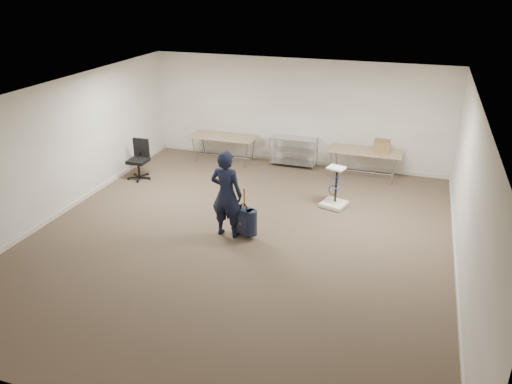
% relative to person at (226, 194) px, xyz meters
% --- Properties ---
extents(ground, '(9.00, 9.00, 0.00)m').
position_rel_person_xyz_m(ground, '(0.27, -0.03, -0.88)').
color(ground, '#47392B').
rests_on(ground, ground).
extents(room_shell, '(8.00, 9.00, 9.00)m').
position_rel_person_xyz_m(room_shell, '(0.27, 1.35, -0.83)').
color(room_shell, beige).
rests_on(room_shell, ground).
extents(folding_table_left, '(1.80, 0.75, 0.73)m').
position_rel_person_xyz_m(folding_table_left, '(-1.63, 3.92, -0.20)').
color(folding_table_left, '#93775A').
rests_on(folding_table_left, ground).
extents(folding_table_right, '(1.80, 0.75, 0.73)m').
position_rel_person_xyz_m(folding_table_right, '(2.17, 3.92, -0.20)').
color(folding_table_right, '#93775A').
rests_on(folding_table_right, ground).
extents(wire_shelf, '(1.22, 0.47, 0.80)m').
position_rel_person_xyz_m(wire_shelf, '(0.27, 4.17, -0.44)').
color(wire_shelf, '#B9BBC0').
rests_on(wire_shelf, ground).
extents(person, '(0.67, 0.47, 1.76)m').
position_rel_person_xyz_m(person, '(0.00, 0.00, 0.00)').
color(person, black).
rests_on(person, ground).
extents(suitcase, '(0.42, 0.31, 1.02)m').
position_rel_person_xyz_m(suitcase, '(0.34, 0.04, -0.53)').
color(suitcase, black).
rests_on(suitcase, ground).
extents(office_chair, '(0.60, 0.60, 0.99)m').
position_rel_person_xyz_m(office_chair, '(-3.20, 2.11, -0.58)').
color(office_chair, black).
rests_on(office_chair, ground).
extents(equipment_cart, '(0.63, 0.63, 0.94)m').
position_rel_person_xyz_m(equipment_cart, '(1.77, 1.97, -0.63)').
color(equipment_cart, white).
rests_on(equipment_cart, ground).
extents(cardboard_box, '(0.39, 0.30, 0.29)m').
position_rel_person_xyz_m(cardboard_box, '(2.55, 3.95, -0.00)').
color(cardboard_box, '#A3734B').
rests_on(cardboard_box, folding_table_right).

